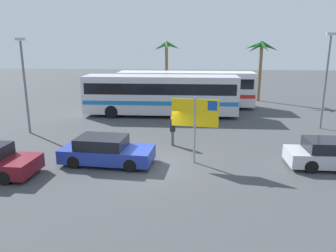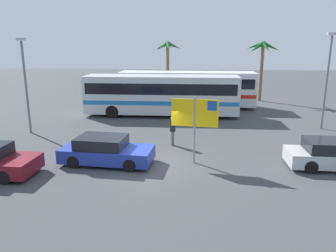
{
  "view_description": "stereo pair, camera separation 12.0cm",
  "coord_description": "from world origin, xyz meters",
  "px_view_note": "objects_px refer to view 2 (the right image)",
  "views": [
    {
      "loc": [
        1.81,
        -14.11,
        5.54
      ],
      "look_at": [
        0.6,
        2.56,
        1.3
      ],
      "focal_mm": 34.49,
      "sensor_mm": 36.0,
      "label": 1
    },
    {
      "loc": [
        1.93,
        -14.1,
        5.54
      ],
      "look_at": [
        0.6,
        2.56,
        1.3
      ],
      "focal_mm": 34.49,
      "sensor_mm": 36.0,
      "label": 2
    }
  ],
  "objects_px": {
    "car_silver": "(335,155)",
    "pedestrian_near_sign": "(173,128)",
    "ferry_sign": "(196,116)",
    "car_blue": "(106,151)",
    "bus_front_coach": "(162,93)",
    "bus_rear_coach": "(187,88)"
  },
  "relations": [
    {
      "from": "car_silver",
      "to": "pedestrian_near_sign",
      "type": "distance_m",
      "value": 8.17
    },
    {
      "from": "ferry_sign",
      "to": "bus_front_coach",
      "type": "bearing_deg",
      "value": 111.91
    },
    {
      "from": "bus_front_coach",
      "to": "pedestrian_near_sign",
      "type": "bearing_deg",
      "value": -79.85
    },
    {
      "from": "car_silver",
      "to": "pedestrian_near_sign",
      "type": "relative_size",
      "value": 2.62
    },
    {
      "from": "ferry_sign",
      "to": "pedestrian_near_sign",
      "type": "bearing_deg",
      "value": 122.71
    },
    {
      "from": "pedestrian_near_sign",
      "to": "bus_front_coach",
      "type": "bearing_deg",
      "value": -92.18
    },
    {
      "from": "bus_rear_coach",
      "to": "car_silver",
      "type": "bearing_deg",
      "value": -63.57
    },
    {
      "from": "bus_rear_coach",
      "to": "pedestrian_near_sign",
      "type": "distance_m",
      "value": 11.53
    },
    {
      "from": "bus_rear_coach",
      "to": "car_blue",
      "type": "xyz_separation_m",
      "value": [
        -3.5,
        -14.6,
        -1.15
      ]
    },
    {
      "from": "ferry_sign",
      "to": "pedestrian_near_sign",
      "type": "distance_m",
      "value": 3.24
    },
    {
      "from": "bus_front_coach",
      "to": "bus_rear_coach",
      "type": "bearing_deg",
      "value": 62.61
    },
    {
      "from": "car_blue",
      "to": "pedestrian_near_sign",
      "type": "distance_m",
      "value": 4.32
    },
    {
      "from": "bus_front_coach",
      "to": "car_blue",
      "type": "xyz_separation_m",
      "value": [
        -1.59,
        -10.9,
        -1.15
      ]
    },
    {
      "from": "ferry_sign",
      "to": "car_blue",
      "type": "relative_size",
      "value": 0.72
    },
    {
      "from": "pedestrian_near_sign",
      "to": "car_silver",
      "type": "bearing_deg",
      "value": 147.2
    },
    {
      "from": "bus_rear_coach",
      "to": "pedestrian_near_sign",
      "type": "bearing_deg",
      "value": -92.58
    },
    {
      "from": "bus_rear_coach",
      "to": "car_blue",
      "type": "distance_m",
      "value": 15.06
    },
    {
      "from": "bus_front_coach",
      "to": "car_blue",
      "type": "bearing_deg",
      "value": -98.28
    },
    {
      "from": "bus_front_coach",
      "to": "car_silver",
      "type": "xyz_separation_m",
      "value": [
        9.05,
        -10.65,
        -1.15
      ]
    },
    {
      "from": "ferry_sign",
      "to": "car_silver",
      "type": "relative_size",
      "value": 0.72
    },
    {
      "from": "car_silver",
      "to": "car_blue",
      "type": "distance_m",
      "value": 10.64
    },
    {
      "from": "bus_front_coach",
      "to": "pedestrian_near_sign",
      "type": "relative_size",
      "value": 7.09
    }
  ]
}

